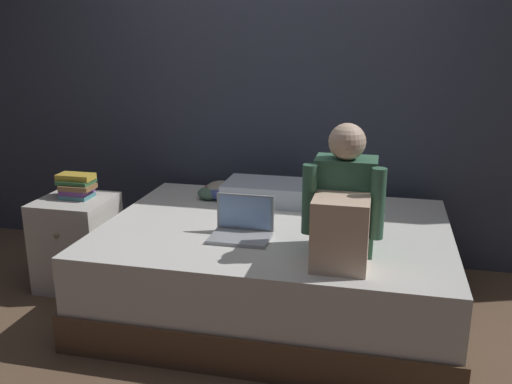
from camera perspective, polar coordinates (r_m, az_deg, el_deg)
name	(u,v)px	position (r m, az deg, el deg)	size (l,w,h in m)	color
ground_plane	(229,328)	(3.20, -2.76, -13.76)	(8.00, 8.00, 0.00)	brown
wall_back	(274,68)	(3.95, 1.84, 12.59)	(5.60, 0.10, 2.70)	#383D4C
bed	(275,267)	(3.30, 1.99, -7.74)	(2.00, 1.50, 0.52)	brown
nightstand	(78,242)	(3.76, -17.84, -4.94)	(0.44, 0.46, 0.58)	beige
person_sitting	(343,208)	(2.71, 8.95, -1.66)	(0.39, 0.44, 0.65)	#38664C
laptop	(242,227)	(3.00, -1.43, -3.64)	(0.32, 0.23, 0.22)	#9EA0A5
pillow	(268,192)	(3.63, 1.23, 0.03)	(0.56, 0.36, 0.13)	silver
book_stack	(77,186)	(3.67, -17.94, 0.61)	(0.23, 0.17, 0.15)	teal
clothes_pile	(218,191)	(3.70, -3.92, 0.11)	(0.26, 0.20, 0.12)	gray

